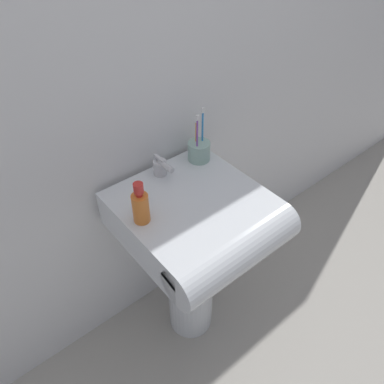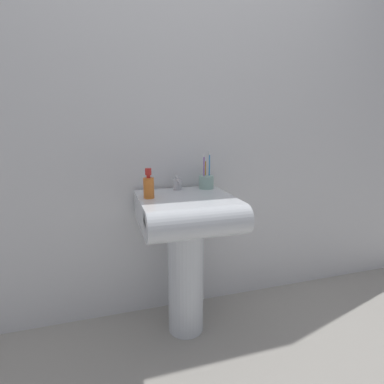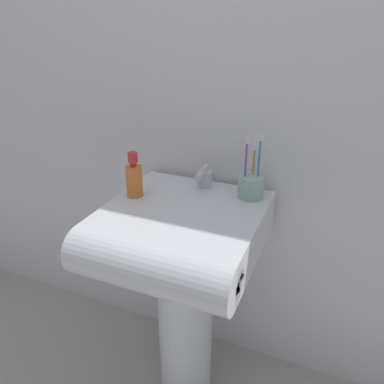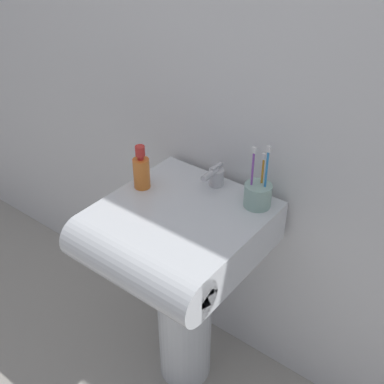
{
  "view_description": "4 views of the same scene",
  "coord_description": "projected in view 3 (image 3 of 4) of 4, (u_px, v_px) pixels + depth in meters",
  "views": [
    {
      "loc": [
        -0.61,
        -0.76,
        1.67
      ],
      "look_at": [
        -0.02,
        -0.03,
        0.85
      ],
      "focal_mm": 35.0,
      "sensor_mm": 36.0,
      "label": 1
    },
    {
      "loc": [
        -0.41,
        -1.49,
        1.16
      ],
      "look_at": [
        0.03,
        -0.01,
        0.82
      ],
      "focal_mm": 28.0,
      "sensor_mm": 36.0,
      "label": 2
    },
    {
      "loc": [
        0.44,
        -0.97,
        1.35
      ],
      "look_at": [
        0.03,
        -0.02,
        0.86
      ],
      "focal_mm": 35.0,
      "sensor_mm": 36.0,
      "label": 3
    },
    {
      "loc": [
        0.77,
        -0.96,
        1.68
      ],
      "look_at": [
        0.02,
        0.02,
        0.86
      ],
      "focal_mm": 45.0,
      "sensor_mm": 36.0,
      "label": 4
    }
  ],
  "objects": [
    {
      "name": "ground_plane",
      "position": [
        186.0,
        380.0,
        1.53
      ],
      "size": [
        6.0,
        6.0,
        0.0
      ],
      "primitive_type": "plane",
      "color": "#ADA89E",
      "rests_on": "ground"
    },
    {
      "name": "wall_back",
      "position": [
        217.0,
        66.0,
        1.26
      ],
      "size": [
        5.0,
        0.05,
        2.4
      ],
      "primitive_type": "cube",
      "color": "white",
      "rests_on": "ground"
    },
    {
      "name": "sink_pedestal",
      "position": [
        185.0,
        320.0,
        1.4
      ],
      "size": [
        0.2,
        0.2,
        0.65
      ],
      "primitive_type": "cylinder",
      "color": "white",
      "rests_on": "ground"
    },
    {
      "name": "sink_basin",
      "position": [
        177.0,
        236.0,
        1.18
      ],
      "size": [
        0.49,
        0.54,
        0.15
      ],
      "color": "white",
      "rests_on": "sink_pedestal"
    },
    {
      "name": "faucet",
      "position": [
        205.0,
        178.0,
        1.32
      ],
      "size": [
        0.05,
        0.1,
        0.08
      ],
      "color": "silver",
      "rests_on": "sink_basin"
    },
    {
      "name": "toothbrush_cup",
      "position": [
        251.0,
        185.0,
        1.25
      ],
      "size": [
        0.09,
        0.09,
        0.22
      ],
      "color": "#99BFB2",
      "rests_on": "sink_basin"
    },
    {
      "name": "soap_bottle",
      "position": [
        134.0,
        179.0,
        1.25
      ],
      "size": [
        0.06,
        0.06,
        0.15
      ],
      "color": "orange",
      "rests_on": "sink_basin"
    }
  ]
}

